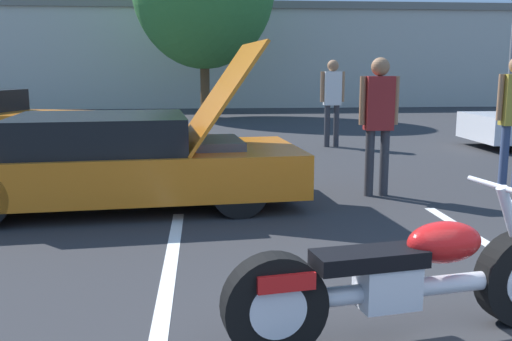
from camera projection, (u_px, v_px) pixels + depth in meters
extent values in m
cube|color=white|center=(164.00, 301.00, 4.14)|extent=(0.12, 5.03, 0.01)
cube|color=beige|center=(245.00, 56.00, 25.65)|extent=(32.00, 4.00, 4.40)
cube|color=slate|center=(244.00, 9.00, 25.28)|extent=(32.00, 4.20, 0.30)
cylinder|color=brown|center=(205.00, 83.00, 19.67)|extent=(0.32, 0.32, 2.33)
cylinder|color=black|center=(274.00, 306.00, 3.31)|extent=(0.64, 0.26, 0.62)
cylinder|color=silver|center=(274.00, 306.00, 3.31)|extent=(0.37, 0.23, 0.34)
cylinder|color=silver|center=(405.00, 289.00, 3.52)|extent=(1.44, 0.36, 0.12)
cube|color=silver|center=(387.00, 285.00, 3.48)|extent=(0.40, 0.30, 0.28)
ellipsoid|color=red|center=(444.00, 242.00, 3.54)|extent=(0.54, 0.36, 0.26)
cube|color=black|center=(369.00, 258.00, 3.42)|extent=(0.72, 0.37, 0.10)
cube|color=red|center=(282.00, 277.00, 3.29)|extent=(0.37, 0.28, 0.10)
cylinder|color=silver|center=(504.00, 188.00, 3.59)|extent=(0.16, 0.70, 0.04)
cylinder|color=silver|center=(341.00, 298.00, 3.54)|extent=(1.10, 0.28, 0.09)
cube|color=orange|center=(117.00, 170.00, 6.97)|extent=(4.61, 2.29, 0.52)
cube|color=black|center=(100.00, 132.00, 6.85)|extent=(2.15, 1.87, 0.42)
cylinder|color=black|center=(239.00, 189.00, 6.44)|extent=(0.67, 0.28, 0.66)
cylinder|color=black|center=(221.00, 165.00, 8.04)|extent=(0.67, 0.28, 0.66)
cylinder|color=black|center=(14.00, 171.00, 7.54)|extent=(0.67, 0.28, 0.66)
cube|color=orange|center=(219.00, 95.00, 7.04)|extent=(1.08, 1.81, 1.30)
cube|color=#4C4C51|center=(216.00, 150.00, 7.15)|extent=(0.69, 1.09, 0.28)
cylinder|color=black|center=(491.00, 130.00, 12.75)|extent=(0.62, 0.23, 0.62)
cylinder|color=black|center=(11.00, 141.00, 10.72)|extent=(0.68, 0.41, 0.65)
cylinder|color=black|center=(56.00, 132.00, 12.15)|extent=(0.68, 0.41, 0.65)
cylinder|color=#333338|center=(369.00, 163.00, 7.50)|extent=(0.12, 0.12, 0.88)
cylinder|color=#333338|center=(384.00, 163.00, 7.52)|extent=(0.12, 0.12, 0.88)
cube|color=maroon|center=(379.00, 103.00, 7.37)|extent=(0.36, 0.20, 0.69)
cylinder|color=#9E704C|center=(363.00, 101.00, 7.34)|extent=(0.08, 0.08, 0.62)
cylinder|color=#9E704C|center=(396.00, 100.00, 7.38)|extent=(0.08, 0.08, 0.62)
sphere|color=#9E704C|center=(380.00, 67.00, 7.29)|extent=(0.24, 0.24, 0.24)
cylinder|color=#38476B|center=(504.00, 157.00, 7.99)|extent=(0.12, 0.12, 0.89)
cylinder|color=#9E704C|center=(500.00, 97.00, 7.83)|extent=(0.08, 0.08, 0.63)
cylinder|color=#333338|center=(327.00, 126.00, 12.20)|extent=(0.12, 0.12, 0.89)
cylinder|color=#333338|center=(336.00, 126.00, 12.22)|extent=(0.12, 0.12, 0.89)
cube|color=white|center=(333.00, 88.00, 12.07)|extent=(0.36, 0.20, 0.71)
cylinder|color=#9E704C|center=(322.00, 87.00, 12.04)|extent=(0.08, 0.08, 0.64)
cylinder|color=#9E704C|center=(343.00, 87.00, 12.08)|extent=(0.08, 0.08, 0.64)
sphere|color=#9E704C|center=(333.00, 66.00, 11.98)|extent=(0.24, 0.24, 0.24)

